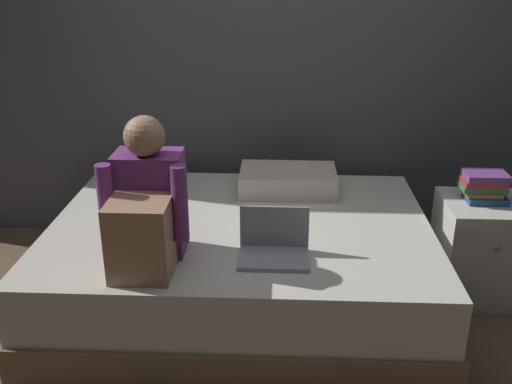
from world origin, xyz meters
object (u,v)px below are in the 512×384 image
object	(u,v)px
bed	(241,262)
nightstand	(480,249)
person_sitting	(146,209)
pillow	(288,180)
laptop	(274,245)
book_stack	(484,187)

from	to	relation	value
bed	nightstand	bearing A→B (deg)	6.21
bed	nightstand	world-z (taller)	nightstand
person_sitting	pillow	world-z (taller)	person_sitting
laptop	book_stack	distance (m)	1.22
bed	book_stack	distance (m)	1.35
person_sitting	book_stack	xyz separation A→B (m)	(1.66, 0.58, -0.09)
book_stack	pillow	bearing A→B (deg)	164.13
laptop	pillow	world-z (taller)	laptop
pillow	nightstand	bearing A→B (deg)	-16.33
bed	pillow	bearing A→B (deg)	61.26
person_sitting	laptop	world-z (taller)	person_sitting
laptop	pillow	distance (m)	0.82
bed	pillow	distance (m)	0.60
laptop	bed	bearing A→B (deg)	116.44
nightstand	pillow	world-z (taller)	pillow
bed	nightstand	xyz separation A→B (m)	(1.30, 0.14, 0.04)
nightstand	pillow	size ratio (longest dim) A/B	0.99
bed	nightstand	distance (m)	1.31
laptop	book_stack	xyz separation A→B (m)	(1.10, 0.52, 0.10)
person_sitting	laptop	bearing A→B (deg)	5.85
laptop	pillow	bearing A→B (deg)	85.38
nightstand	book_stack	bearing A→B (deg)	145.79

